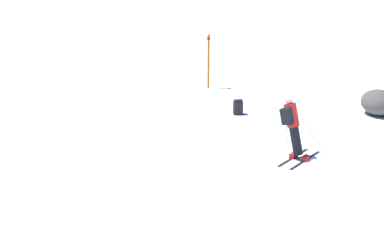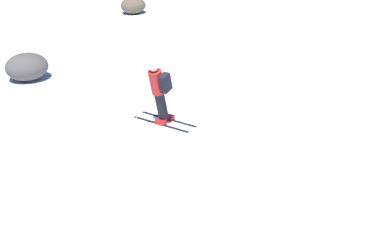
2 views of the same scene
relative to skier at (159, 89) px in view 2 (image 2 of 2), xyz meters
The scene contains 4 objects.
ground_plane 1.57m from the skier, behind, with size 300.00×300.00×0.00m, color white.
skier is the anchor object (origin of this frame).
exposed_boulder_0 11.60m from the skier, 106.49° to the right, with size 1.12×0.95×0.73m, color brown.
exposed_boulder_1 5.34m from the skier, 62.91° to the right, with size 1.29×1.10×0.84m, color #4C4742.
Camera 2 is at (5.69, 11.44, 5.90)m, focal length 50.00 mm.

